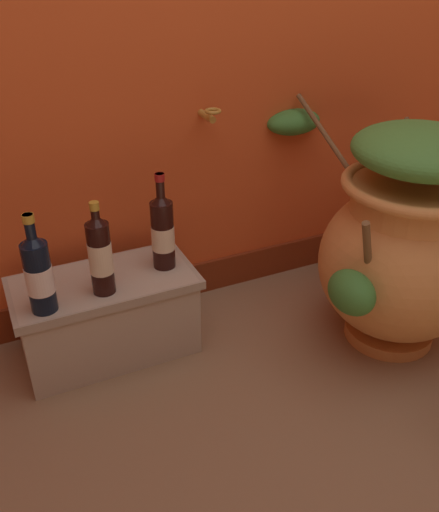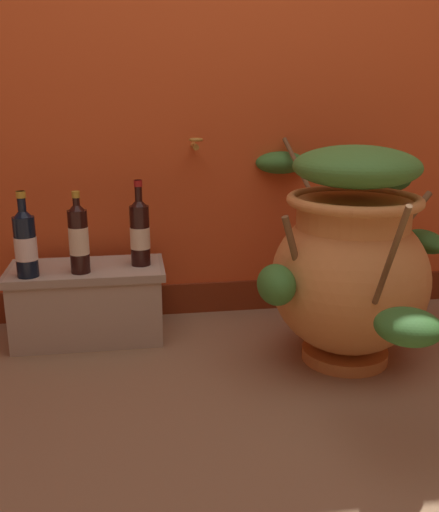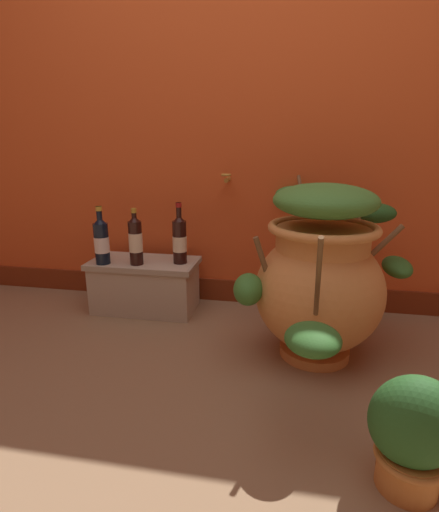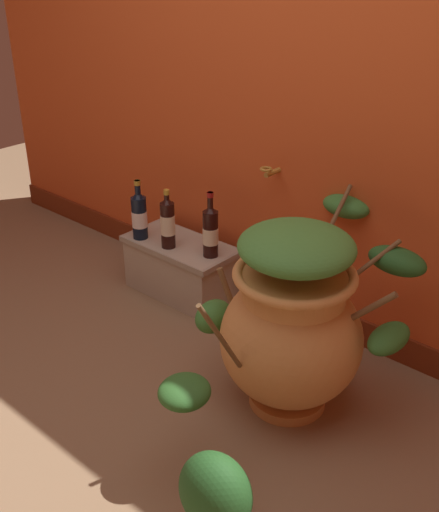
% 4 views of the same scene
% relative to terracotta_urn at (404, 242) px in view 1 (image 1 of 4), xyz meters
% --- Properties ---
extents(ground_plane, '(7.00, 7.00, 0.00)m').
position_rel_terracotta_urn_xyz_m(ground_plane, '(-0.42, -0.55, -0.38)').
color(ground_plane, '#896B4C').
extents(terracotta_urn, '(0.76, 1.24, 0.77)m').
position_rel_terracotta_urn_xyz_m(terracotta_urn, '(0.00, 0.00, 0.00)').
color(terracotta_urn, '#D68E4C').
rests_on(terracotta_urn, ground_plane).
extents(stone_ledge, '(0.60, 0.30, 0.29)m').
position_rel_terracotta_urn_xyz_m(stone_ledge, '(-0.94, 0.34, -0.22)').
color(stone_ledge, '#B2A893').
rests_on(stone_ledge, ground_plane).
extents(wine_bottle_left, '(0.08, 0.08, 0.32)m').
position_rel_terracotta_urn_xyz_m(wine_bottle_left, '(-1.13, 0.25, 0.04)').
color(wine_bottle_left, black).
rests_on(wine_bottle_left, stone_ledge).
extents(wine_bottle_middle, '(0.08, 0.08, 0.33)m').
position_rel_terracotta_urn_xyz_m(wine_bottle_middle, '(-0.72, 0.34, 0.05)').
color(wine_bottle_middle, black).
rests_on(wine_bottle_middle, stone_ledge).
extents(wine_bottle_right, '(0.07, 0.07, 0.31)m').
position_rel_terracotta_urn_xyz_m(wine_bottle_right, '(-0.95, 0.27, 0.05)').
color(wine_bottle_right, black).
rests_on(wine_bottle_right, stone_ledge).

